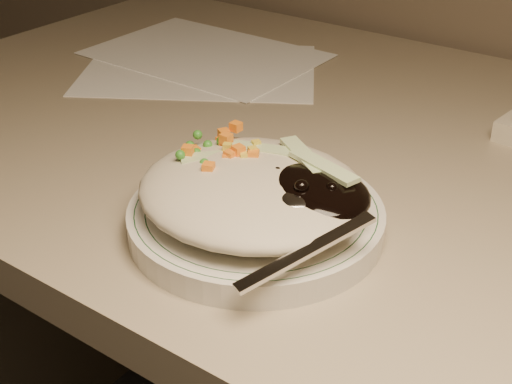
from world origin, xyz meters
The scene contains 5 objects.
desk centered at (0.00, 1.38, 0.54)m, with size 1.40×0.70×0.74m.
plate centered at (-0.09, 1.18, 0.75)m, with size 0.21×0.21×0.02m, color silver.
plate_rim centered at (-0.09, 1.18, 0.76)m, with size 0.20×0.20×0.00m.
meal centered at (-0.09, 1.18, 0.78)m, with size 0.21×0.19×0.05m.
papers centered at (-0.39, 1.48, 0.74)m, with size 0.37×0.34×0.00m.
Camera 1 is at (0.20, 0.77, 1.07)m, focal length 50.00 mm.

